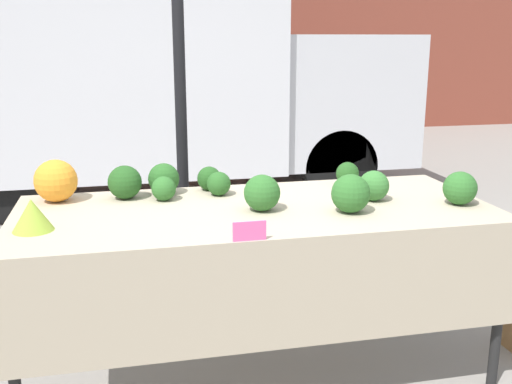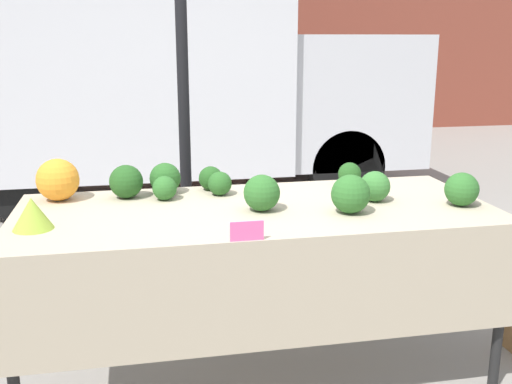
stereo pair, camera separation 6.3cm
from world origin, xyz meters
The scene contains 17 objects.
ground_plane centered at (0.00, 0.00, 0.00)m, with size 40.00×40.00×0.00m, color gray.
tent_pole centered at (-0.28, 0.84, 1.15)m, with size 0.07×0.07×2.29m.
parked_truck centered at (-0.16, 3.77, 1.21)m, with size 4.81×1.92×2.25m.
market_table centered at (0.00, -0.07, 0.78)m, with size 2.35×0.99×0.87m.
orange_cauliflower centered at (-0.97, 0.34, 0.98)m, with size 0.22×0.22×0.22m.
romanesco_head centered at (-1.03, -0.15, 0.95)m, with size 0.18×0.18×0.14m.
broccoli_head_0 centered at (-0.42, 0.37, 0.96)m, with size 0.17×0.17×0.17m.
broccoli_head_1 centered at (-0.14, 0.28, 0.94)m, with size 0.13×0.13×0.13m.
broccoli_head_2 centered at (-0.44, 0.23, 0.94)m, with size 0.13×0.13×0.13m.
broccoli_head_3 centered at (0.62, 0.00, 0.95)m, with size 0.16×0.16×0.16m.
broccoli_head_4 centered at (1.01, -0.16, 0.96)m, with size 0.17×0.17×0.17m.
broccoli_head_5 centered at (0.02, -0.06, 0.96)m, with size 0.18×0.18×0.18m.
broccoli_head_6 centered at (0.42, -0.18, 0.97)m, with size 0.19×0.19×0.19m.
broccoli_head_7 centered at (0.61, 0.36, 0.94)m, with size 0.13×0.13×0.13m.
broccoli_head_8 centered at (-0.18, 0.40, 0.94)m, with size 0.13×0.13×0.13m.
broccoli_head_9 centered at (-0.63, 0.32, 0.96)m, with size 0.18×0.18×0.18m.
price_sign centered at (-0.13, -0.48, 0.92)m, with size 0.14×0.01×0.08m.
Camera 2 is at (-0.55, -2.80, 1.69)m, focal length 42.00 mm.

